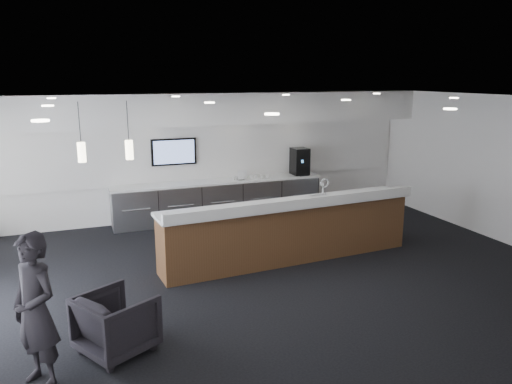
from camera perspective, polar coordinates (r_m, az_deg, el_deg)
name	(u,v)px	position (r m, az deg, el deg)	size (l,w,h in m)	color
ground	(279,273)	(8.85, 2.68, -9.25)	(10.00, 10.00, 0.00)	black
ceiling	(281,99)	(8.20, 2.90, 10.54)	(10.00, 8.00, 0.02)	black
back_wall	(214,155)	(12.11, -4.79, 4.21)	(10.00, 0.02, 3.00)	white
right_wall	(506,170)	(11.33, 26.69, 2.23)	(0.02, 8.00, 3.00)	white
soffit_bulkhead	(219,108)	(11.55, -4.27, 9.53)	(10.00, 0.90, 0.70)	white
alcove_panel	(215,151)	(12.06, -4.76, 4.66)	(9.80, 0.06, 1.40)	white
back_credenza	(219,200)	(11.97, -4.22, -0.88)	(5.06, 0.66, 0.95)	#95989D
wall_tv	(174,152)	(11.76, -9.37, 4.56)	(1.05, 0.08, 0.62)	black
pendant_left	(126,146)	(8.42, -14.63, 5.08)	(0.12, 0.12, 0.30)	#FCEEC4
pendant_right	(81,148)	(8.38, -19.40, 4.71)	(0.12, 0.12, 0.30)	#FCEEC4
ceiling_can_lights	(281,101)	(8.20, 2.90, 10.33)	(7.00, 5.00, 0.02)	silver
service_counter	(289,230)	(9.31, 3.79, -4.36)	(4.98, 1.17, 1.49)	brown
coffee_machine	(300,161)	(12.54, 5.02, 3.51)	(0.38, 0.51, 0.67)	black
info_sign_left	(243,175)	(11.96, -1.46, 2.01)	(0.16, 0.02, 0.22)	white
info_sign_right	(241,175)	(11.87, -1.71, 1.92)	(0.17, 0.02, 0.22)	white
armchair	(116,323)	(6.62, -15.67, -14.22)	(0.82, 0.84, 0.76)	black
lounge_guest	(35,311)	(6.05, -23.90, -12.35)	(0.64, 0.42, 1.76)	black
cup_0	(267,176)	(12.15, 1.32, 1.88)	(0.10, 0.10, 0.09)	white
cup_1	(262,176)	(12.10, 0.70, 1.83)	(0.10, 0.10, 0.09)	white
cup_2	(257,176)	(12.05, 0.08, 1.79)	(0.10, 0.10, 0.09)	white
cup_3	(251,177)	(12.00, -0.54, 1.74)	(0.10, 0.10, 0.09)	white
cup_4	(246,177)	(11.95, -1.17, 1.69)	(0.10, 0.10, 0.09)	white
cup_5	(240,178)	(11.91, -1.81, 1.64)	(0.10, 0.10, 0.09)	white
cup_6	(235,178)	(11.87, -2.45, 1.60)	(0.10, 0.10, 0.09)	white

